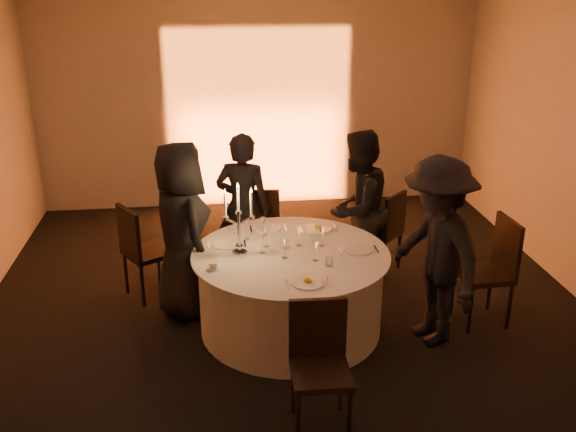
{
  "coord_description": "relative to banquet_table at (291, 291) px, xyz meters",
  "views": [
    {
      "loc": [
        -0.68,
        -5.24,
        3.17
      ],
      "look_at": [
        0.0,
        0.2,
        1.05
      ],
      "focal_mm": 40.0,
      "sensor_mm": 36.0,
      "label": 1
    }
  ],
  "objects": [
    {
      "name": "floor",
      "position": [
        0.0,
        0.0,
        -0.38
      ],
      "size": [
        7.0,
        7.0,
        0.0
      ],
      "primitive_type": "plane",
      "color": "black",
      "rests_on": "ground"
    },
    {
      "name": "wall_back",
      "position": [
        0.0,
        3.5,
        1.12
      ],
      "size": [
        7.0,
        0.0,
        7.0
      ],
      "primitive_type": "plane",
      "rotation": [
        1.57,
        0.0,
        0.0
      ],
      "color": "#BCB8AF",
      "rests_on": "floor"
    },
    {
      "name": "uplighter_fixture",
      "position": [
        0.0,
        3.2,
        -0.33
      ],
      "size": [
        0.25,
        0.12,
        0.1
      ],
      "primitive_type": "cube",
      "color": "black",
      "rests_on": "floor"
    },
    {
      "name": "banquet_table",
      "position": [
        0.0,
        0.0,
        0.0
      ],
      "size": [
        1.8,
        1.8,
        0.77
      ],
      "color": "black",
      "rests_on": "floor"
    },
    {
      "name": "chair_left",
      "position": [
        -1.42,
        0.78,
        0.18
      ],
      "size": [
        0.6,
        0.6,
        0.99
      ],
      "rotation": [
        0.0,
        0.0,
        2.12
      ],
      "color": "black",
      "rests_on": "floor"
    },
    {
      "name": "chair_back_left",
      "position": [
        -0.16,
        1.4,
        0.15
      ],
      "size": [
        0.45,
        0.45,
        0.94
      ],
      "rotation": [
        0.0,
        0.0,
        3.04
      ],
      "color": "black",
      "rests_on": "floor"
    },
    {
      "name": "chair_back_right",
      "position": [
        1.19,
        1.08,
        0.13
      ],
      "size": [
        0.57,
        0.57,
        0.92
      ],
      "rotation": [
        0.0,
        0.0,
        -2.36
      ],
      "color": "black",
      "rests_on": "floor"
    },
    {
      "name": "chair_right",
      "position": [
        1.89,
        -0.1,
        0.2
      ],
      "size": [
        0.48,
        0.48,
        1.04
      ],
      "rotation": [
        0.0,
        0.0,
        -1.51
      ],
      "color": "black",
      "rests_on": "floor"
    },
    {
      "name": "chair_front",
      "position": [
        0.04,
        -1.35,
        0.16
      ],
      "size": [
        0.43,
        0.43,
        0.97
      ],
      "rotation": [
        0.0,
        0.0,
        -0.02
      ],
      "color": "black",
      "rests_on": "floor"
    },
    {
      "name": "guest_left",
      "position": [
        -0.98,
        0.44,
        0.47
      ],
      "size": [
        0.84,
        0.99,
        1.72
      ],
      "primitive_type": "imported",
      "rotation": [
        0.0,
        0.0,
        1.99
      ],
      "color": "black",
      "rests_on": "floor"
    },
    {
      "name": "guest_back_left",
      "position": [
        -0.36,
        1.14,
        0.42
      ],
      "size": [
        0.68,
        0.55,
        1.61
      ],
      "primitive_type": "imported",
      "rotation": [
        0.0,
        0.0,
        2.83
      ],
      "color": "black",
      "rests_on": "floor"
    },
    {
      "name": "guest_back_right",
      "position": [
        0.81,
        0.89,
        0.45
      ],
      "size": [
        1.02,
        1.01,
        1.66
      ],
      "primitive_type": "imported",
      "rotation": [
        0.0,
        0.0,
        -2.4
      ],
      "color": "black",
      "rests_on": "floor"
    },
    {
      "name": "guest_right",
      "position": [
        1.23,
        -0.34,
        0.48
      ],
      "size": [
        0.91,
        1.24,
        1.72
      ],
      "primitive_type": "imported",
      "rotation": [
        0.0,
        0.0,
        -1.31
      ],
      "color": "black",
      "rests_on": "floor"
    },
    {
      "name": "plate_left",
      "position": [
        -0.57,
        0.25,
        0.39
      ],
      "size": [
        0.36,
        0.26,
        0.01
      ],
      "color": "white",
      "rests_on": "banquet_table"
    },
    {
      "name": "plate_back_left",
      "position": [
        -0.15,
        0.6,
        0.39
      ],
      "size": [
        0.36,
        0.26,
        0.01
      ],
      "color": "white",
      "rests_on": "banquet_table"
    },
    {
      "name": "plate_back_right",
      "position": [
        0.34,
        0.53,
        0.4
      ],
      "size": [
        0.35,
        0.28,
        0.08
      ],
      "color": "white",
      "rests_on": "banquet_table"
    },
    {
      "name": "plate_right",
      "position": [
        0.62,
        -0.03,
        0.39
      ],
      "size": [
        0.36,
        0.25,
        0.01
      ],
      "color": "white",
      "rests_on": "banquet_table"
    },
    {
      "name": "plate_front",
      "position": [
        0.06,
        -0.61,
        0.4
      ],
      "size": [
        0.36,
        0.28,
        0.08
      ],
      "color": "white",
      "rests_on": "banquet_table"
    },
    {
      "name": "coffee_cup",
      "position": [
        -0.7,
        -0.25,
        0.42
      ],
      "size": [
        0.11,
        0.11,
        0.07
      ],
      "color": "white",
      "rests_on": "banquet_table"
    },
    {
      "name": "candelabra",
      "position": [
        -0.46,
        0.04,
        0.62
      ],
      "size": [
        0.28,
        0.14,
        0.67
      ],
      "color": "silver",
      "rests_on": "banquet_table"
    },
    {
      "name": "wine_glass_a",
      "position": [
        -0.37,
        0.36,
        0.52
      ],
      "size": [
        0.07,
        0.07,
        0.19
      ],
      "color": "white",
      "rests_on": "banquet_table"
    },
    {
      "name": "wine_glass_b",
      "position": [
        0.31,
        0.11,
        0.52
      ],
      "size": [
        0.07,
        0.07,
        0.19
      ],
      "color": "white",
      "rests_on": "banquet_table"
    },
    {
      "name": "wine_glass_c",
      "position": [
        -0.2,
        0.17,
        0.52
      ],
      "size": [
        0.07,
        0.07,
        0.19
      ],
      "color": "white",
      "rests_on": "banquet_table"
    },
    {
      "name": "wine_glass_d",
      "position": [
        0.1,
        0.15,
        0.52
      ],
      "size": [
        0.07,
        0.07,
        0.19
      ],
      "color": "white",
      "rests_on": "banquet_table"
    },
    {
      "name": "wine_glass_e",
      "position": [
        -0.26,
        0.03,
        0.52
      ],
      "size": [
        0.07,
        0.07,
        0.19
      ],
      "color": "white",
      "rests_on": "banquet_table"
    },
    {
      "name": "wine_glass_f",
      "position": [
        -0.22,
        0.41,
        0.52
      ],
      "size": [
        0.07,
        0.07,
        0.19
      ],
      "color": "white",
      "rests_on": "banquet_table"
    },
    {
      "name": "wine_glass_g",
      "position": [
        0.2,
        -0.19,
        0.52
      ],
      "size": [
        0.07,
        0.07,
        0.19
      ],
      "color": "white",
      "rests_on": "banquet_table"
    },
    {
      "name": "wine_glass_h",
      "position": [
        -0.07,
        -0.11,
        0.52
      ],
      "size": [
        0.07,
        0.07,
        0.19
      ],
      "color": "white",
      "rests_on": "banquet_table"
    },
    {
      "name": "tumbler_a",
      "position": [
        -0.03,
        0.11,
        0.43
      ],
      "size": [
        0.07,
        0.07,
        0.09
      ],
      "primitive_type": "cylinder",
      "color": "white",
      "rests_on": "banquet_table"
    },
    {
      "name": "tumbler_b",
      "position": [
        0.29,
        -0.31,
        0.43
      ],
      "size": [
        0.07,
        0.07,
        0.09
      ],
      "primitive_type": "cylinder",
      "color": "white",
      "rests_on": "banquet_table"
    }
  ]
}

